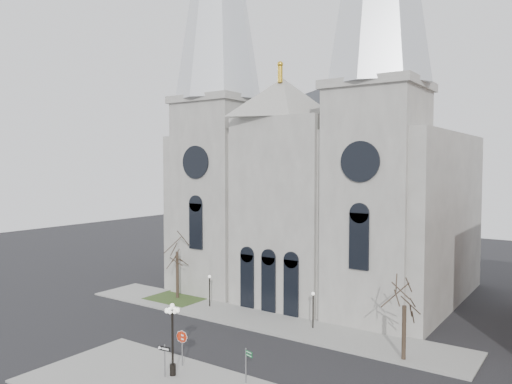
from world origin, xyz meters
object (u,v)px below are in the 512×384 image
Objects in this scene: stop_sign at (182,341)px; street_name_sign at (247,363)px; one_way_sign at (165,355)px; globe_lamp at (172,330)px.

stop_sign is 1.11× the size of street_name_sign.
one_way_sign is at bearing -140.58° from street_name_sign.
street_name_sign reaches higher than one_way_sign.
globe_lamp reaches higher than stop_sign.
globe_lamp is 1.77m from one_way_sign.
stop_sign is 5.58m from street_name_sign.
globe_lamp is (0.61, -1.61, 1.33)m from stop_sign.
street_name_sign is (4.95, 1.90, -1.80)m from globe_lamp.
stop_sign is at bearing 89.38° from one_way_sign.
globe_lamp is 2.28× the size of one_way_sign.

